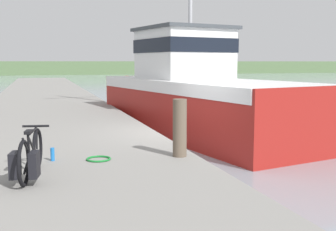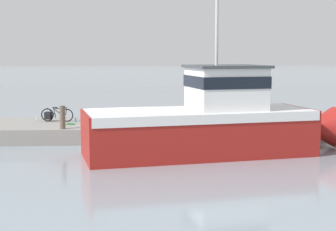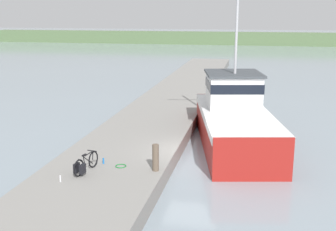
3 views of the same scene
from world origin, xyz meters
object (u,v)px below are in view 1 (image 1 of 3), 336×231
(bicycle_touring, at_px, (29,157))
(water_bottle_by_bike, at_px, (53,154))
(fishing_boat_main, at_px, (193,93))
(mooring_post, at_px, (180,128))

(bicycle_touring, bearing_deg, water_bottle_by_bike, 82.27)
(bicycle_touring, height_order, water_bottle_by_bike, bicycle_touring)
(bicycle_touring, relative_size, water_bottle_by_bike, 7.11)
(fishing_boat_main, bearing_deg, mooring_post, -124.18)
(water_bottle_by_bike, bearing_deg, mooring_post, -7.98)
(water_bottle_by_bike, bearing_deg, bicycle_touring, -108.09)
(fishing_boat_main, xyz_separation_m, water_bottle_by_bike, (-5.20, -6.46, -0.58))
(fishing_boat_main, distance_m, mooring_post, 7.35)
(mooring_post, xyz_separation_m, water_bottle_by_bike, (-2.38, 0.33, -0.44))
(bicycle_touring, xyz_separation_m, water_bottle_by_bike, (0.38, 1.17, -0.23))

